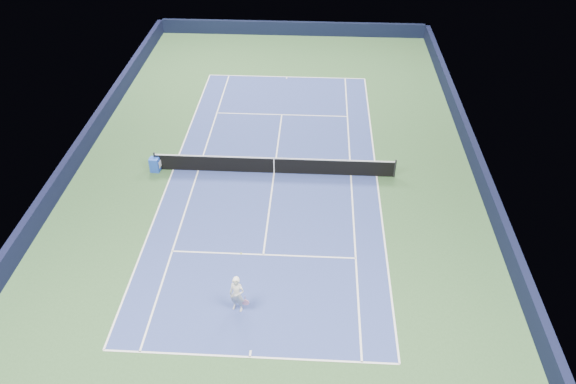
{
  "coord_description": "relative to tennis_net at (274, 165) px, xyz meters",
  "views": [
    {
      "loc": [
        2.12,
        -24.65,
        17.26
      ],
      "look_at": [
        0.92,
        -3.0,
        1.0
      ],
      "focal_mm": 35.0,
      "sensor_mm": 36.0,
      "label": 1
    }
  ],
  "objects": [
    {
      "name": "service_line_near",
      "position": [
        0.0,
        -6.4,
        -0.5
      ],
      "size": [
        8.23,
        0.08,
        0.0
      ],
      "primitive_type": "cube",
      "color": "white",
      "rests_on": "ground"
    },
    {
      "name": "wall_far",
      "position": [
        0.0,
        19.82,
        0.05
      ],
      "size": [
        22.0,
        0.35,
        1.1
      ],
      "primitive_type": "cube",
      "color": "black",
      "rests_on": "ground"
    },
    {
      "name": "tennis_player",
      "position": [
        -0.72,
        -9.61,
        0.36
      ],
      "size": [
        0.83,
        1.32,
        2.15
      ],
      "color": "white",
      "rests_on": "ground"
    },
    {
      "name": "center_mark_near",
      "position": [
        0.0,
        -11.73,
        -0.5
      ],
      "size": [
        0.08,
        0.3,
        0.0
      ],
      "primitive_type": "cube",
      "color": "white",
      "rests_on": "ground"
    },
    {
      "name": "sideline_singles_left",
      "position": [
        -4.12,
        0.0,
        -0.5
      ],
      "size": [
        0.08,
        23.77,
        0.0
      ],
      "primitive_type": "cube",
      "color": "white",
      "rests_on": "ground"
    },
    {
      "name": "sideline_doubles_left",
      "position": [
        -5.49,
        0.0,
        -0.5
      ],
      "size": [
        0.08,
        23.77,
        0.0
      ],
      "primitive_type": "cube",
      "color": "white",
      "rests_on": "ground"
    },
    {
      "name": "center_service_line",
      "position": [
        0.0,
        0.0,
        -0.5
      ],
      "size": [
        0.08,
        12.8,
        0.0
      ],
      "primitive_type": "cube",
      "color": "white",
      "rests_on": "ground"
    },
    {
      "name": "baseline_far",
      "position": [
        0.0,
        11.88,
        -0.5
      ],
      "size": [
        10.97,
        0.08,
        0.0
      ],
      "primitive_type": "cube",
      "color": "white",
      "rests_on": "ground"
    },
    {
      "name": "service_line_far",
      "position": [
        0.0,
        6.4,
        -0.5
      ],
      "size": [
        8.23,
        0.08,
        0.0
      ],
      "primitive_type": "cube",
      "color": "white",
      "rests_on": "ground"
    },
    {
      "name": "center_mark_far",
      "position": [
        0.0,
        11.73,
        -0.5
      ],
      "size": [
        0.08,
        0.3,
        0.0
      ],
      "primitive_type": "cube",
      "color": "white",
      "rests_on": "ground"
    },
    {
      "name": "wall_left",
      "position": [
        -10.82,
        0.0,
        0.05
      ],
      "size": [
        0.35,
        40.0,
        1.1
      ],
      "primitive_type": "cube",
      "color": "black",
      "rests_on": "ground"
    },
    {
      "name": "sideline_doubles_right",
      "position": [
        5.49,
        0.0,
        -0.5
      ],
      "size": [
        0.08,
        23.77,
        0.0
      ],
      "primitive_type": "cube",
      "color": "white",
      "rests_on": "ground"
    },
    {
      "name": "tennis_net",
      "position": [
        0.0,
        0.0,
        0.0
      ],
      "size": [
        12.9,
        0.1,
        1.07
      ],
      "color": "black",
      "rests_on": "ground"
    },
    {
      "name": "ground",
      "position": [
        0.0,
        0.0,
        -0.5
      ],
      "size": [
        40.0,
        40.0,
        0.0
      ],
      "primitive_type": "plane",
      "color": "#2D4F2B",
      "rests_on": "ground"
    },
    {
      "name": "sponsor_cube",
      "position": [
        -6.4,
        -0.15,
        -0.1
      ],
      "size": [
        0.58,
        0.49,
        0.81
      ],
      "color": "blue",
      "rests_on": "ground"
    },
    {
      "name": "baseline_near",
      "position": [
        0.0,
        -11.88,
        -0.5
      ],
      "size": [
        10.97,
        0.08,
        0.0
      ],
      "primitive_type": "cube",
      "color": "white",
      "rests_on": "ground"
    },
    {
      "name": "wall_right",
      "position": [
        10.82,
        0.0,
        0.05
      ],
      "size": [
        0.35,
        40.0,
        1.1
      ],
      "primitive_type": "cube",
      "color": "black",
      "rests_on": "ground"
    },
    {
      "name": "court_surface",
      "position": [
        0.0,
        0.0,
        -0.5
      ],
      "size": [
        10.97,
        23.77,
        0.01
      ],
      "primitive_type": "cube",
      "color": "navy",
      "rests_on": "ground"
    },
    {
      "name": "sideline_singles_right",
      "position": [
        4.12,
        0.0,
        -0.5
      ],
      "size": [
        0.08,
        23.77,
        0.0
      ],
      "primitive_type": "cube",
      "color": "white",
      "rests_on": "ground"
    }
  ]
}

